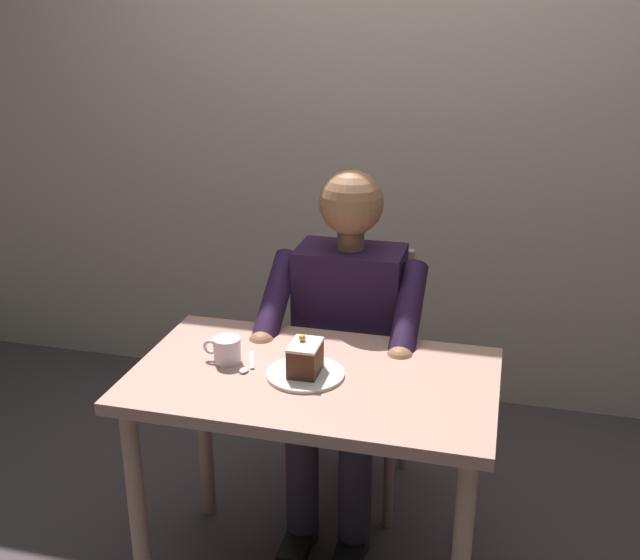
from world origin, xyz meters
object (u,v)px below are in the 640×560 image
dining_table (313,406)px  dessert_spoon (248,366)px  coffee_cup (226,349)px  cake_slice (305,358)px  chair (354,361)px  seated_person (344,344)px

dining_table → dessert_spoon: size_ratio=7.33×
coffee_cup → cake_slice: bearing=174.1°
chair → seated_person: size_ratio=0.74×
dessert_spoon → seated_person: bearing=-115.4°
cake_slice → dessert_spoon: bearing=-3.1°
dining_table → coffee_cup: bearing=-2.5°
coffee_cup → dessert_spoon: size_ratio=0.81×
cake_slice → dessert_spoon: size_ratio=0.80×
seated_person → cake_slice: size_ratio=10.83×
dessert_spoon → dining_table: bearing=-178.7°
chair → seated_person: (0.00, 0.17, 0.15)m
dining_table → dessert_spoon: dessert_spoon is taller
dining_table → seated_person: 0.41m
coffee_cup → seated_person: bearing=-123.8°
chair → seated_person: 0.23m
cake_slice → coffee_cup: cake_slice is taller
chair → cake_slice: size_ratio=7.98×
chair → dessert_spoon: bearing=71.5°
seated_person → dining_table: bearing=90.0°
dining_table → cake_slice: (0.02, 0.01, 0.16)m
coffee_cup → dining_table: bearing=177.5°
chair → cake_slice: 0.67m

